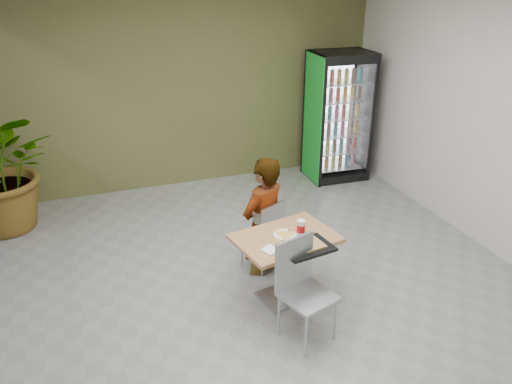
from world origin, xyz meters
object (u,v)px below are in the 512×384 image
(soda_cup, at_px, (301,228))
(cafeteria_tray, at_px, (306,248))
(potted_plant, at_px, (3,170))
(dining_table, at_px, (285,255))
(beverage_fridge, at_px, (338,117))
(seated_woman, at_px, (263,227))
(chair_far, at_px, (267,231))
(chair_near, at_px, (301,281))

(soda_cup, height_order, cafeteria_tray, soda_cup)
(potted_plant, bearing_deg, dining_table, -43.72)
(beverage_fridge, bearing_deg, cafeteria_tray, -120.11)
(soda_cup, relative_size, beverage_fridge, 0.08)
(seated_woman, xyz_separation_m, soda_cup, (0.17, -0.63, 0.29))
(chair_far, bearing_deg, dining_table, 60.38)
(dining_table, xyz_separation_m, chair_far, (0.03, 0.59, -0.04))
(dining_table, bearing_deg, potted_plant, 136.28)
(chair_far, bearing_deg, beverage_fridge, -159.13)
(dining_table, distance_m, chair_near, 0.54)
(beverage_fridge, distance_m, potted_plant, 4.91)
(chair_far, relative_size, beverage_fridge, 0.42)
(beverage_fridge, bearing_deg, chair_near, -120.16)
(cafeteria_tray, relative_size, beverage_fridge, 0.24)
(chair_far, bearing_deg, seated_woman, -63.81)
(seated_woman, relative_size, cafeteria_tray, 3.41)
(beverage_fridge, relative_size, potted_plant, 1.22)
(beverage_fridge, bearing_deg, potted_plant, -175.71)
(cafeteria_tray, bearing_deg, dining_table, 108.34)
(seated_woman, relative_size, beverage_fridge, 0.82)
(chair_far, xyz_separation_m, potted_plant, (-2.84, 2.09, 0.33))
(chair_far, relative_size, potted_plant, 0.51)
(chair_far, height_order, beverage_fridge, beverage_fridge)
(beverage_fridge, bearing_deg, dining_table, -123.96)
(dining_table, bearing_deg, cafeteria_tray, -71.66)
(chair_far, relative_size, seated_woman, 0.51)
(chair_near, xyz_separation_m, seated_woman, (0.06, 1.16, -0.04))
(chair_far, bearing_deg, soda_cup, 76.03)
(dining_table, relative_size, soda_cup, 7.21)
(cafeteria_tray, bearing_deg, potted_plant, 134.32)
(chair_far, bearing_deg, cafeteria_tray, 67.64)
(chair_near, height_order, seated_woman, seated_woman)
(dining_table, relative_size, beverage_fridge, 0.55)
(dining_table, xyz_separation_m, cafeteria_tray, (0.10, -0.29, 0.23))
(dining_table, height_order, soda_cup, soda_cup)
(seated_woman, bearing_deg, potted_plant, -62.65)
(soda_cup, bearing_deg, chair_far, 102.35)
(soda_cup, distance_m, cafeteria_tray, 0.30)
(soda_cup, distance_m, potted_plant, 4.01)
(potted_plant, bearing_deg, chair_far, -36.34)
(cafeteria_tray, bearing_deg, seated_woman, 96.31)
(chair_far, height_order, potted_plant, potted_plant)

